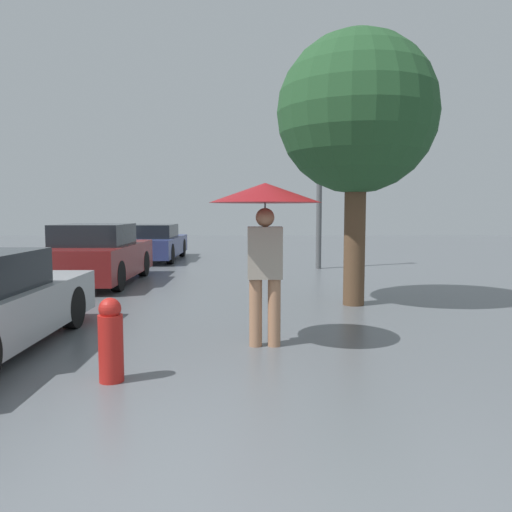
# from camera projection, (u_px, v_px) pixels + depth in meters

# --- Properties ---
(pedestrian) EXTENTS (1.30, 1.30, 1.92)m
(pedestrian) POSITION_uv_depth(u_px,v_px,m) (265.00, 210.00, 5.75)
(pedestrian) COLOR #9E7051
(pedestrian) RESTS_ON ground_plane
(parked_car_middle) EXTENTS (1.68, 3.81, 1.31)m
(parked_car_middle) POSITION_uv_depth(u_px,v_px,m) (97.00, 256.00, 10.98)
(parked_car_middle) COLOR maroon
(parked_car_middle) RESTS_ON ground_plane
(parked_car_farthest) EXTENTS (1.65, 4.13, 1.16)m
(parked_car_farthest) POSITION_uv_depth(u_px,v_px,m) (154.00, 243.00, 16.19)
(parked_car_farthest) COLOR navy
(parked_car_farthest) RESTS_ON ground_plane
(tree) EXTENTS (2.64, 2.64, 4.52)m
(tree) POSITION_uv_depth(u_px,v_px,m) (357.00, 115.00, 8.21)
(tree) COLOR brown
(tree) RESTS_ON ground_plane
(street_lamp) EXTENTS (0.27, 0.27, 4.86)m
(street_lamp) POSITION_uv_depth(u_px,v_px,m) (319.00, 170.00, 13.58)
(street_lamp) COLOR #515456
(street_lamp) RESTS_ON ground_plane
(fire_hydrant) EXTENTS (0.23, 0.23, 0.79)m
(fire_hydrant) POSITION_uv_depth(u_px,v_px,m) (111.00, 340.00, 4.64)
(fire_hydrant) COLOR #B21E19
(fire_hydrant) RESTS_ON ground_plane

